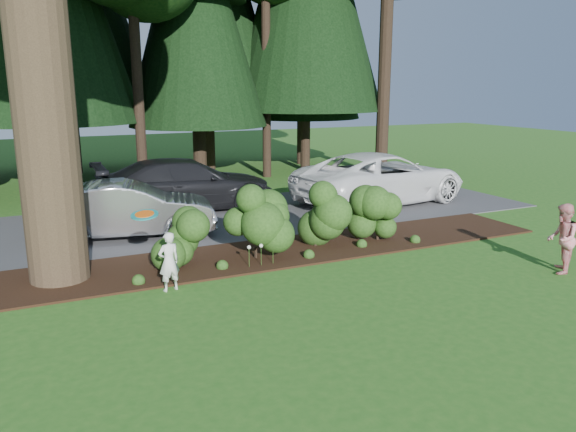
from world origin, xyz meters
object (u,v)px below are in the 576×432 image
object	(u,v)px
child	(169,262)
adult	(562,239)
car_white_suv	(381,178)
car_dark_suv	(186,184)
frisbee	(145,215)
car_silver_wagon	(129,210)

from	to	relation	value
child	adult	xyz separation A→B (m)	(8.25, -2.61, 0.17)
car_white_suv	child	world-z (taller)	car_white_suv
car_white_suv	car_dark_suv	distance (m)	6.80
car_white_suv	car_dark_suv	size ratio (longest dim) A/B	1.09
child	adult	size ratio (longest dim) A/B	0.78
car_dark_suv	child	world-z (taller)	car_dark_suv
car_white_suv	frisbee	world-z (taller)	car_white_suv
car_white_suv	adult	xyz separation A→B (m)	(-0.62, -8.00, -0.14)
car_silver_wagon	adult	bearing A→B (deg)	-120.02
adult	frisbee	size ratio (longest dim) A/B	2.87
car_white_suv	car_dark_suv	world-z (taller)	car_white_suv
car_dark_suv	adult	xyz separation A→B (m)	(5.90, -9.90, -0.10)
car_dark_suv	adult	world-z (taller)	car_dark_suv
car_dark_suv	child	size ratio (longest dim) A/B	4.77
car_dark_suv	frisbee	xyz separation A→B (m)	(-2.74, -7.07, 0.71)
car_silver_wagon	child	bearing A→B (deg)	-168.95
car_white_suv	child	bearing A→B (deg)	112.05
car_silver_wagon	frisbee	world-z (taller)	frisbee
car_silver_wagon	frisbee	size ratio (longest dim) A/B	8.44
car_silver_wagon	car_white_suv	distance (m)	8.93
car_silver_wagon	car_white_suv	world-z (taller)	car_white_suv
car_white_suv	frisbee	bearing A→B (deg)	109.94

